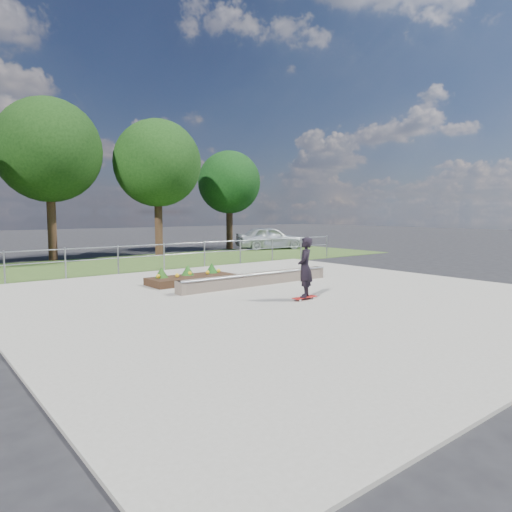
{
  "coord_description": "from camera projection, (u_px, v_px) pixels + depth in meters",
  "views": [
    {
      "loc": [
        -8.85,
        -9.91,
        2.51
      ],
      "look_at": [
        0.2,
        1.5,
        1.1
      ],
      "focal_mm": 32.0,
      "sensor_mm": 36.0,
      "label": 1
    }
  ],
  "objects": [
    {
      "name": "grind_ledge",
      "position": [
        257.0,
        279.0,
        15.31
      ],
      "size": [
        6.0,
        0.44,
        0.43
      ],
      "color": "brown",
      "rests_on": "concrete_slab"
    },
    {
      "name": "tree_mid_right",
      "position": [
        157.0,
        164.0,
        25.71
      ],
      "size": [
        4.9,
        4.9,
        7.7
      ],
      "color": "#331E14",
      "rests_on": "ground"
    },
    {
      "name": "tree_mid_left",
      "position": [
        49.0,
        151.0,
        23.06
      ],
      "size": [
        5.25,
        5.25,
        8.25
      ],
      "color": "#382116",
      "rests_on": "ground"
    },
    {
      "name": "grass_verge",
      "position": [
        131.0,
        264.0,
        22.02
      ],
      "size": [
        30.0,
        8.0,
        0.02
      ],
      "primitive_type": "cube",
      "color": "#334E1F",
      "rests_on": "ground"
    },
    {
      "name": "planter_bed",
      "position": [
        191.0,
        278.0,
        15.78
      ],
      "size": [
        3.0,
        1.2,
        0.61
      ],
      "color": "black",
      "rests_on": "concrete_slab"
    },
    {
      "name": "ground",
      "position": [
        282.0,
        297.0,
        13.44
      ],
      "size": [
        120.0,
        120.0,
        0.0
      ],
      "primitive_type": "plane",
      "color": "black",
      "rests_on": "ground"
    },
    {
      "name": "concrete_slab",
      "position": [
        282.0,
        296.0,
        13.44
      ],
      "size": [
        15.0,
        15.0,
        0.06
      ],
      "primitive_type": "cube",
      "color": "gray",
      "rests_on": "ground"
    },
    {
      "name": "skateboarder",
      "position": [
        305.0,
        268.0,
        12.66
      ],
      "size": [
        0.8,
        0.7,
        1.76
      ],
      "color": "silver",
      "rests_on": "concrete_slab"
    },
    {
      "name": "tree_far_right",
      "position": [
        229.0,
        183.0,
        30.67
      ],
      "size": [
        4.2,
        4.2,
        6.6
      ],
      "color": "black",
      "rests_on": "ground"
    },
    {
      "name": "parked_car",
      "position": [
        270.0,
        238.0,
        30.69
      ],
      "size": [
        4.85,
        3.19,
        1.54
      ],
      "primitive_type": "imported",
      "rotation": [
        0.0,
        0.0,
        1.24
      ],
      "color": "silver",
      "rests_on": "ground"
    },
    {
      "name": "fence",
      "position": [
        164.0,
        253.0,
        19.22
      ],
      "size": [
        20.06,
        0.06,
        1.2
      ],
      "color": "#9B9EA4",
      "rests_on": "ground"
    }
  ]
}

